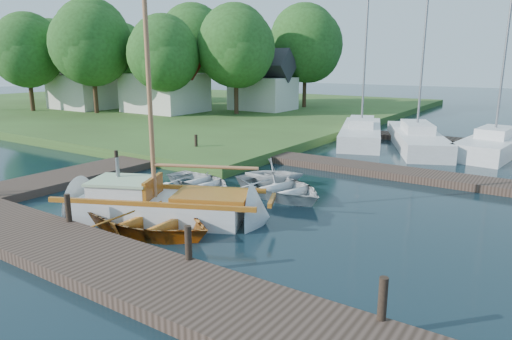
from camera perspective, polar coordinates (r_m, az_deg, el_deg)
The scene contains 29 objects.
ground at distance 15.40m, azimuth 0.00°, elevation -4.35°, with size 160.00×160.00×0.00m, color black.
near_dock at distance 11.21m, azimuth -17.69°, elevation -11.23°, with size 18.00×2.20×0.30m, color #30241C.
left_dock at distance 21.98m, azimuth -14.58°, elevation 1.06°, with size 2.20×18.00×0.30m, color #30241C.
far_dock at distance 20.19m, azimuth 15.16°, elevation -0.06°, with size 14.00×1.60×0.30m, color #30241C.
shore at distance 49.96m, azimuth -12.86°, elevation 8.02°, with size 50.00×40.00×0.50m, color #364D20.
mooring_post_1 at distance 13.86m, azimuth -22.44°, elevation -4.41°, with size 0.16×0.16×0.80m, color black.
mooring_post_2 at distance 10.58m, azimuth -8.46°, elevation -8.97°, with size 0.16×0.16×0.80m, color black.
mooring_post_3 at distance 8.50m, azimuth 15.56°, elevation -15.23°, with size 0.16×0.16×0.80m, color black.
mooring_post_4 at distance 19.86m, azimuth -17.03°, elevation 1.22°, with size 0.16×0.16×0.80m, color black.
mooring_post_5 at distance 23.26m, azimuth -7.50°, elevation 3.43°, with size 0.16×0.16×0.80m, color black.
sailboat at distance 14.25m, azimuth -11.07°, elevation -4.64°, with size 7.32×4.77×9.83m.
dinghy at distance 13.33m, azimuth -13.43°, elevation -5.57°, with size 3.08×4.31×0.89m, color #843B0F.
tender_a at distance 17.57m, azimuth -7.08°, elevation -1.08°, with size 2.26×3.17×0.66m, color silver.
tender_b at distance 17.57m, azimuth 2.24°, elevation -0.10°, with size 1.94×2.24×1.18m, color silver.
tender_c at distance 16.30m, azimuth 2.91°, elevation -1.84°, with size 2.84×3.98×0.82m, color silver.
marina_boat_0 at distance 28.23m, azimuth 13.00°, elevation 4.69°, with size 4.90×8.80×10.90m.
marina_boat_1 at distance 26.97m, azimuth 19.41°, elevation 3.86°, with size 5.62×9.01×10.47m.
marina_boat_2 at distance 26.55m, azimuth 27.61°, elevation 2.97°, with size 3.05×7.32×10.58m.
house_a at distance 39.88m, azimuth -11.34°, elevation 10.71°, with size 6.30×5.00×6.29m.
house_b at distance 44.68m, azimuth -20.59°, elevation 10.15°, with size 5.77×4.50×5.79m.
house_c at distance 40.79m, azimuth 0.88°, elevation 10.49°, with size 5.25×4.00×5.28m.
tree_0 at distance 44.17m, azimuth -26.70°, elevation 13.16°, with size 6.12×6.07×8.28m.
tree_1 at distance 40.29m, azimuth -19.84°, elevation 14.67°, with size 6.70×6.70×9.20m.
tree_2 at distance 37.05m, azimuth -11.44°, elevation 14.06°, with size 5.83×5.75×7.82m.
tree_3 at distance 37.50m, azimuth -2.50°, elevation 15.15°, with size 6.41×6.38×8.74m.
tree_4 at distance 45.65m, azimuth -7.83°, elevation 15.44°, with size 7.01×7.01×9.66m.
tree_5 at distance 49.95m, azimuth -16.47°, elevation 13.76°, with size 6.00×5.94×8.10m.
tree_6 at distance 52.42m, azimuth -24.28°, elevation 13.35°, with size 6.24×6.20×8.46m.
tree_7 at distance 43.24m, azimuth 6.25°, elevation 15.38°, with size 6.83×6.83×9.38m.
Camera 1 is at (8.16, -12.18, 4.72)m, focal length 32.00 mm.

